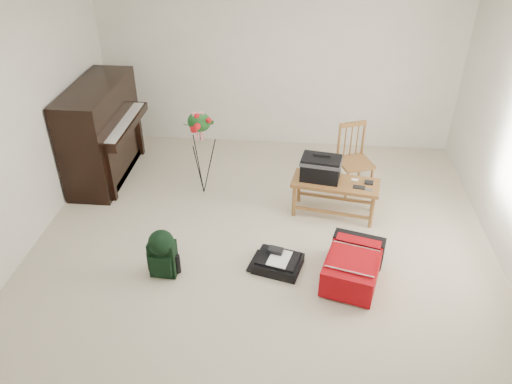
# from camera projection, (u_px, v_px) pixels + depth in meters

# --- Properties ---
(floor) EXTENTS (5.00, 5.50, 0.01)m
(floor) POSITION_uv_depth(u_px,v_px,m) (260.00, 261.00, 5.25)
(floor) COLOR #BCAD97
(floor) RESTS_ON ground
(ceiling) EXTENTS (5.00, 5.50, 0.01)m
(ceiling) POSITION_uv_depth(u_px,v_px,m) (262.00, 17.00, 3.89)
(ceiling) COLOR white
(ceiling) RESTS_ON wall_back
(wall_back) EXTENTS (5.00, 0.04, 2.50)m
(wall_back) POSITION_uv_depth(u_px,v_px,m) (278.00, 61.00, 6.86)
(wall_back) COLOR silver
(wall_back) RESTS_ON floor
(wall_left) EXTENTS (0.04, 5.50, 2.50)m
(wall_left) POSITION_uv_depth(u_px,v_px,m) (1.00, 145.00, 4.77)
(wall_left) COLOR silver
(wall_left) RESTS_ON floor
(piano) EXTENTS (0.71, 1.50, 1.25)m
(piano) POSITION_uv_depth(u_px,v_px,m) (103.00, 134.00, 6.43)
(piano) COLOR black
(piano) RESTS_ON floor
(bench) EXTENTS (1.05, 0.55, 0.77)m
(bench) POSITION_uv_depth(u_px,v_px,m) (325.00, 173.00, 5.70)
(bench) COLOR olive
(bench) RESTS_ON floor
(dining_chair) EXTENTS (0.50, 0.50, 0.89)m
(dining_chair) POSITION_uv_depth(u_px,v_px,m) (355.00, 160.00, 6.19)
(dining_chair) COLOR olive
(dining_chair) RESTS_ON floor
(red_suitcase) EXTENTS (0.68, 0.86, 0.32)m
(red_suitcase) POSITION_uv_depth(u_px,v_px,m) (352.00, 263.00, 4.97)
(red_suitcase) COLOR #B50807
(red_suitcase) RESTS_ON floor
(black_duffel) EXTENTS (0.54, 0.48, 0.20)m
(black_duffel) POSITION_uv_depth(u_px,v_px,m) (278.00, 262.00, 5.13)
(black_duffel) COLOR black
(black_duffel) RESTS_ON floor
(green_backpack) EXTENTS (0.27, 0.26, 0.53)m
(green_backpack) POSITION_uv_depth(u_px,v_px,m) (162.00, 251.00, 4.93)
(green_backpack) COLOR black
(green_backpack) RESTS_ON floor
(flower_stand) EXTENTS (0.42, 0.42, 1.14)m
(flower_stand) POSITION_uv_depth(u_px,v_px,m) (201.00, 154.00, 6.07)
(flower_stand) COLOR black
(flower_stand) RESTS_ON floor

